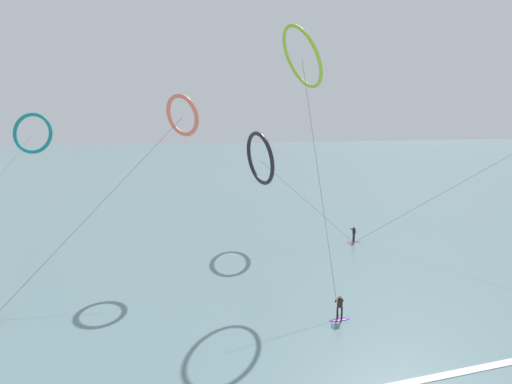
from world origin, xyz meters
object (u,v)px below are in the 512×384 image
Objects in this scene: kite_lime at (302,57)px; kite_coral at (182,115)px; surfer_crimson at (354,235)px; kite_charcoal at (260,158)px; kite_teal at (33,133)px; surfer_violet at (340,309)px.

kite_coral is (-9.30, 3.82, -4.61)m from kite_lime.
surfer_crimson is at bearing -59.26° from kite_lime.
kite_lime is 12.51m from kite_charcoal.
kite_lime is at bearing 175.67° from kite_charcoal.
kite_coral reaches higher than kite_teal.
kite_charcoal is at bearing 110.39° from surfer_violet.
kite_teal reaches higher than kite_charcoal.
kite_lime is (0.90, 9.99, 16.92)m from surfer_violet.
surfer_violet is at bearing 173.12° from kite_coral.
surfer_crimson is 0.04× the size of kite_teal.
kite_lime reaches higher than kite_coral.
kite_charcoal is at bearing -97.46° from kite_coral.
kite_lime is 1.34× the size of kite_coral.
kite_teal is 26.24m from kite_coral.
surfer_violet is 20.34m from kite_charcoal.
surfer_violet is at bearing -35.18° from kite_teal.
kite_charcoal reaches higher than surfer_violet.
surfer_violet is 43.46m from kite_teal.
surfer_violet is 18.40m from surfer_crimson.
kite_teal is 2.77× the size of kite_coral.
surfer_violet is at bearing 170.26° from kite_lime.
kite_lime is 1.74× the size of kite_charcoal.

